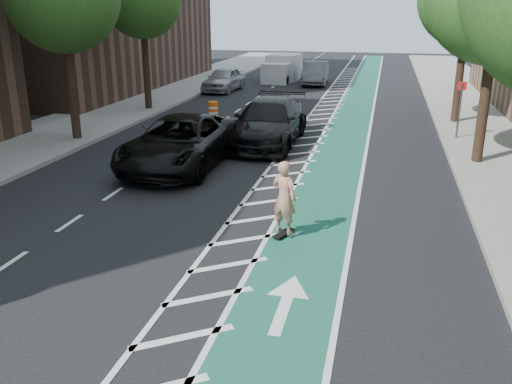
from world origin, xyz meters
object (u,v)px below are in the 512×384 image
(skateboarder, at_px, (284,197))
(barrel_a, at_px, (154,163))
(suv_near, at_px, (180,142))
(suv_far, at_px, (268,122))

(skateboarder, xyz_separation_m, barrel_a, (-5.15, 4.05, -0.59))
(barrel_a, bearing_deg, suv_near, 67.96)
(skateboarder, relative_size, suv_far, 0.29)
(barrel_a, bearing_deg, skateboarder, -38.19)
(skateboarder, relative_size, suv_near, 0.29)
(suv_far, bearing_deg, suv_near, -118.86)
(skateboarder, distance_m, suv_near, 7.04)
(suv_near, bearing_deg, skateboarder, -47.90)
(suv_near, distance_m, barrel_a, 1.40)
(skateboarder, xyz_separation_m, suv_far, (-2.38, 9.31, -0.11))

